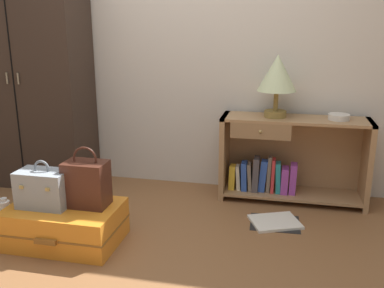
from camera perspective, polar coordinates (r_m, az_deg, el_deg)
ground_plane at (r=2.61m, az=-7.76°, el=-16.23°), size 9.00×9.00×0.00m
back_wall at (r=3.66m, az=-0.24°, el=14.59°), size 6.40×0.10×2.60m
wardrobe at (r=3.93m, az=-20.74°, el=8.55°), size 0.98×0.47×1.90m
bookshelf at (r=3.50m, az=12.39°, el=-2.10°), size 1.13×0.35×0.67m
table_lamp at (r=3.34m, az=11.23°, el=8.92°), size 0.30×0.30×0.48m
bowl at (r=3.42m, az=18.89°, el=3.42°), size 0.16×0.16×0.04m
suitcase_large at (r=2.94m, az=-16.45°, el=-10.13°), size 0.71×0.49×0.25m
train_case at (r=2.88m, az=-19.07°, el=-5.58°), size 0.32×0.20×0.31m
handbag at (r=2.80m, az=-13.80°, el=-5.08°), size 0.27×0.18×0.39m
bottle at (r=3.27m, az=-23.50°, el=-8.50°), size 0.07×0.07×0.22m
open_book_on_floor at (r=3.17m, az=10.94°, el=-10.13°), size 0.41×0.37×0.02m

